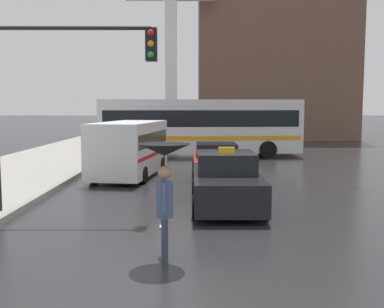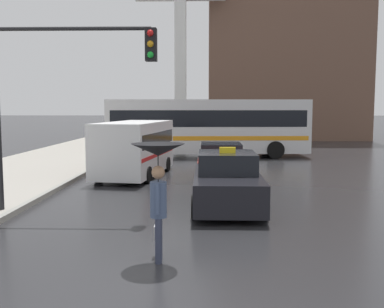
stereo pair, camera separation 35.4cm
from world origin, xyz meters
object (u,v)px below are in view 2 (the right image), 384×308
(sedan_red, at_px, (221,162))
(traffic_light, at_px, (64,77))
(taxi, at_px, (227,183))
(city_bus, at_px, (208,125))
(ambulance_van, at_px, (135,146))
(monument_cross, at_px, (180,26))
(pedestrian_with_umbrella, at_px, (158,170))

(sedan_red, bearing_deg, traffic_light, 57.19)
(traffic_light, bearing_deg, taxi, 15.10)
(sedan_red, bearing_deg, city_bus, -86.22)
(traffic_light, bearing_deg, ambulance_van, 84.21)
(sedan_red, height_order, city_bus, city_bus)
(taxi, bearing_deg, monument_cross, -83.72)
(pedestrian_with_umbrella, xyz_separation_m, traffic_light, (-2.70, 3.36, 1.87))
(sedan_red, bearing_deg, ambulance_van, -4.75)
(monument_cross, bearing_deg, ambulance_van, -92.61)
(traffic_light, height_order, monument_cross, monument_cross)
(taxi, distance_m, pedestrian_with_umbrella, 4.81)
(traffic_light, bearing_deg, city_bus, 75.57)
(city_bus, bearing_deg, pedestrian_with_umbrella, 173.51)
(ambulance_van, relative_size, pedestrian_with_umbrella, 2.55)
(taxi, height_order, pedestrian_with_umbrella, pedestrian_with_umbrella)
(ambulance_van, xyz_separation_m, city_bus, (2.96, 7.43, 0.56))
(ambulance_van, distance_m, city_bus, 8.02)
(sedan_red, relative_size, city_bus, 0.38)
(city_bus, xyz_separation_m, pedestrian_with_umbrella, (-0.95, -17.52, -0.10))
(taxi, bearing_deg, traffic_light, 15.10)
(sedan_red, bearing_deg, taxi, 89.89)
(taxi, xyz_separation_m, pedestrian_with_umbrella, (-1.45, -4.48, 0.98))
(city_bus, bearing_deg, monument_cross, 7.72)
(pedestrian_with_umbrella, relative_size, traffic_light, 0.43)
(sedan_red, xyz_separation_m, traffic_light, (-4.15, -6.44, 2.92))
(traffic_light, bearing_deg, sedan_red, 57.19)
(sedan_red, distance_m, city_bus, 7.82)
(pedestrian_with_umbrella, bearing_deg, city_bus, -5.53)
(pedestrian_with_umbrella, xyz_separation_m, monument_cross, (-1.18, 28.36, 7.49))
(taxi, relative_size, monument_cross, 0.26)
(city_bus, distance_m, pedestrian_with_umbrella, 17.54)
(city_bus, height_order, monument_cross, monument_cross)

